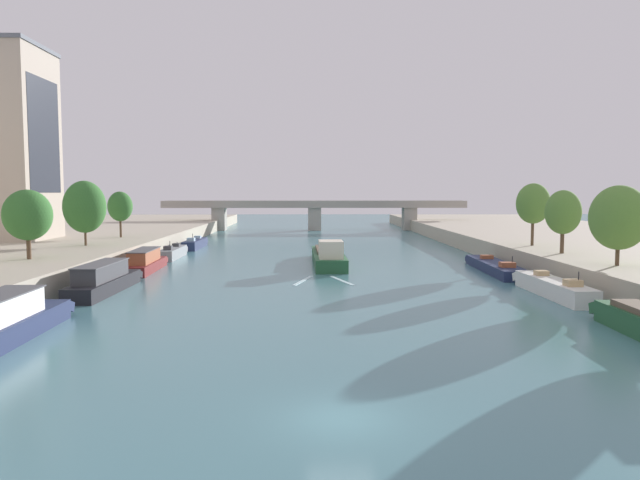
{
  "coord_description": "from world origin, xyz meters",
  "views": [
    {
      "loc": [
        -1.14,
        -21.22,
        8.27
      ],
      "look_at": [
        0.0,
        42.34,
        3.15
      ],
      "focal_mm": 33.63,
      "sensor_mm": 36.0,
      "label": 1
    }
  ],
  "objects_px": {
    "moored_boat_left_second": "(173,253)",
    "tree_left_midway": "(85,207)",
    "bridge_far": "(315,211)",
    "tree_right_far": "(619,218)",
    "tree_left_past_mid": "(120,207)",
    "tree_right_second": "(533,204)",
    "barge_midriver": "(328,256)",
    "moored_boat_left_lone": "(195,243)",
    "moored_boat_left_far": "(145,262)",
    "moored_boat_right_end": "(494,267)",
    "moored_boat_right_upstream": "(553,287)",
    "tree_left_distant": "(28,215)",
    "tree_right_midway": "(563,212)",
    "moored_boat_left_near": "(104,280)"
  },
  "relations": [
    {
      "from": "barge_midriver",
      "to": "moored_boat_left_lone",
      "type": "relative_size",
      "value": 1.64
    },
    {
      "from": "moored_boat_right_end",
      "to": "tree_right_far",
      "type": "distance_m",
      "value": 15.32
    },
    {
      "from": "tree_right_midway",
      "to": "bridge_far",
      "type": "height_order",
      "value": "tree_right_midway"
    },
    {
      "from": "moored_boat_left_second",
      "to": "tree_left_midway",
      "type": "bearing_deg",
      "value": -139.68
    },
    {
      "from": "barge_midriver",
      "to": "moored_boat_left_lone",
      "type": "height_order",
      "value": "barge_midriver"
    },
    {
      "from": "moored_boat_left_near",
      "to": "tree_left_past_mid",
      "type": "relative_size",
      "value": 2.1
    },
    {
      "from": "moored_boat_right_upstream",
      "to": "tree_left_distant",
      "type": "xyz_separation_m",
      "value": [
        -44.67,
        7.32,
        5.48
      ]
    },
    {
      "from": "tree_left_past_mid",
      "to": "tree_right_second",
      "type": "distance_m",
      "value": 52.09
    },
    {
      "from": "barge_midriver",
      "to": "tree_right_second",
      "type": "xyz_separation_m",
      "value": [
        23.06,
        -0.57,
        5.96
      ]
    },
    {
      "from": "tree_right_far",
      "to": "bridge_far",
      "type": "height_order",
      "value": "tree_right_far"
    },
    {
      "from": "barge_midriver",
      "to": "bridge_far",
      "type": "height_order",
      "value": "bridge_far"
    },
    {
      "from": "tree_left_past_mid",
      "to": "tree_right_far",
      "type": "height_order",
      "value": "tree_right_far"
    },
    {
      "from": "tree_left_midway",
      "to": "tree_right_far",
      "type": "relative_size",
      "value": 1.11
    },
    {
      "from": "moored_boat_left_lone",
      "to": "moored_boat_right_upstream",
      "type": "bearing_deg",
      "value": -48.81
    },
    {
      "from": "moored_boat_left_near",
      "to": "moored_boat_right_end",
      "type": "distance_m",
      "value": 38.15
    },
    {
      "from": "barge_midriver",
      "to": "tree_right_far",
      "type": "distance_m",
      "value": 30.46
    },
    {
      "from": "barge_midriver",
      "to": "moored_boat_left_second",
      "type": "height_order",
      "value": "barge_midriver"
    },
    {
      "from": "moored_boat_left_second",
      "to": "tree_right_second",
      "type": "distance_m",
      "value": 43.48
    },
    {
      "from": "bridge_far",
      "to": "tree_right_far",
      "type": "bearing_deg",
      "value": -73.33
    },
    {
      "from": "moored_boat_right_end",
      "to": "tree_right_midway",
      "type": "xyz_separation_m",
      "value": [
        5.74,
        -2.95,
        5.72
      ]
    },
    {
      "from": "moored_boat_left_second",
      "to": "tree_right_midway",
      "type": "height_order",
      "value": "tree_right_midway"
    },
    {
      "from": "moored_boat_left_second",
      "to": "tree_right_midway",
      "type": "bearing_deg",
      "value": -21.48
    },
    {
      "from": "moored_boat_left_second",
      "to": "moored_boat_right_upstream",
      "type": "xyz_separation_m",
      "value": [
        36.45,
        -28.12,
        0.02
      ]
    },
    {
      "from": "moored_boat_left_far",
      "to": "bridge_far",
      "type": "relative_size",
      "value": 0.18
    },
    {
      "from": "moored_boat_left_far",
      "to": "moored_boat_left_lone",
      "type": "distance_m",
      "value": 25.85
    },
    {
      "from": "moored_boat_right_upstream",
      "to": "moored_boat_right_end",
      "type": "height_order",
      "value": "moored_boat_right_upstream"
    },
    {
      "from": "moored_boat_right_end",
      "to": "tree_left_distant",
      "type": "xyz_separation_m",
      "value": [
        -44.52,
        -7.21,
        5.65
      ]
    },
    {
      "from": "moored_boat_left_second",
      "to": "tree_left_midway",
      "type": "height_order",
      "value": "tree_left_midway"
    },
    {
      "from": "tree_left_midway",
      "to": "tree_right_far",
      "type": "distance_m",
      "value": 54.27
    },
    {
      "from": "tree_right_second",
      "to": "tree_right_far",
      "type": "bearing_deg",
      "value": -89.61
    },
    {
      "from": "moored_boat_right_end",
      "to": "tree_right_second",
      "type": "height_order",
      "value": "tree_right_second"
    },
    {
      "from": "moored_boat_left_second",
      "to": "moored_boat_right_end",
      "type": "bearing_deg",
      "value": -20.53
    },
    {
      "from": "barge_midriver",
      "to": "moored_boat_right_upstream",
      "type": "height_order",
      "value": "barge_midriver"
    },
    {
      "from": "tree_left_distant",
      "to": "tree_right_second",
      "type": "xyz_separation_m",
      "value": [
        50.51,
        12.83,
        0.76
      ]
    },
    {
      "from": "tree_left_past_mid",
      "to": "bridge_far",
      "type": "height_order",
      "value": "tree_left_past_mid"
    },
    {
      "from": "moored_boat_left_near",
      "to": "moored_boat_left_second",
      "type": "height_order",
      "value": "moored_boat_left_near"
    },
    {
      "from": "moored_boat_left_near",
      "to": "tree_left_distant",
      "type": "bearing_deg",
      "value": 148.87
    },
    {
      "from": "moored_boat_left_lone",
      "to": "tree_left_distant",
      "type": "relative_size",
      "value": 1.74
    },
    {
      "from": "moored_boat_right_end",
      "to": "tree_right_far",
      "type": "xyz_separation_m",
      "value": [
        6.11,
        -12.87,
        5.63
      ]
    },
    {
      "from": "moored_boat_right_upstream",
      "to": "tree_left_past_mid",
      "type": "relative_size",
      "value": 2.03
    },
    {
      "from": "tree_left_past_mid",
      "to": "tree_right_far",
      "type": "relative_size",
      "value": 0.92
    },
    {
      "from": "moored_boat_left_second",
      "to": "tree_left_distant",
      "type": "relative_size",
      "value": 1.62
    },
    {
      "from": "moored_boat_left_lone",
      "to": "moored_boat_left_far",
      "type": "bearing_deg",
      "value": -90.64
    },
    {
      "from": "tree_left_midway",
      "to": "tree_right_second",
      "type": "xyz_separation_m",
      "value": [
        50.54,
        -0.96,
        0.36
      ]
    },
    {
      "from": "moored_boat_left_second",
      "to": "bridge_far",
      "type": "relative_size",
      "value": 0.16
    },
    {
      "from": "moored_boat_right_upstream",
      "to": "barge_midriver",
      "type": "bearing_deg",
      "value": 129.73
    },
    {
      "from": "tree_right_midway",
      "to": "tree_right_second",
      "type": "height_order",
      "value": "tree_right_second"
    },
    {
      "from": "tree_left_past_mid",
      "to": "tree_left_midway",
      "type": "bearing_deg",
      "value": -90.66
    },
    {
      "from": "barge_midriver",
      "to": "moored_boat_right_upstream",
      "type": "xyz_separation_m",
      "value": [
        17.22,
        -20.72,
        -0.29
      ]
    },
    {
      "from": "moored_boat_left_far",
      "to": "moored_boat_right_end",
      "type": "bearing_deg",
      "value": -1.59
    }
  ]
}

